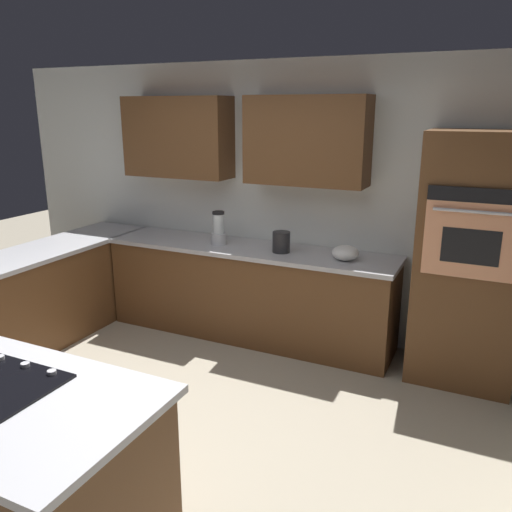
% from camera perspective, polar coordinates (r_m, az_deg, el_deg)
% --- Properties ---
extents(ground_plane, '(14.00, 14.00, 0.00)m').
position_cam_1_polar(ground_plane, '(3.90, -11.17, -18.20)').
color(ground_plane, '#9E937F').
extents(wall_back, '(6.00, 0.44, 2.60)m').
position_cam_1_polar(wall_back, '(5.09, 0.99, 7.91)').
color(wall_back, silver).
rests_on(wall_back, ground).
extents(lower_cabinets_back, '(2.80, 0.60, 0.86)m').
position_cam_1_polar(lower_cabinets_back, '(5.07, -0.83, -4.15)').
color(lower_cabinets_back, brown).
rests_on(lower_cabinets_back, ground).
extents(countertop_back, '(2.84, 0.64, 0.04)m').
position_cam_1_polar(countertop_back, '(4.93, -0.85, 0.77)').
color(countertop_back, '#B2B2B7').
rests_on(countertop_back, lower_cabinets_back).
extents(lower_cabinets_side, '(0.60, 2.90, 0.86)m').
position_cam_1_polar(lower_cabinets_side, '(5.22, -24.16, -5.00)').
color(lower_cabinets_side, brown).
rests_on(lower_cabinets_side, ground).
extents(countertop_side, '(0.64, 2.94, 0.04)m').
position_cam_1_polar(countertop_side, '(5.09, -24.73, -0.25)').
color(countertop_side, '#B2B2B7').
rests_on(countertop_side, lower_cabinets_side).
extents(wall_oven, '(0.80, 0.66, 2.01)m').
position_cam_1_polar(wall_oven, '(4.42, 22.43, -0.51)').
color(wall_oven, brown).
rests_on(wall_oven, ground).
extents(blender, '(0.15, 0.15, 0.32)m').
position_cam_1_polar(blender, '(5.00, -4.11, 2.82)').
color(blender, silver).
rests_on(blender, countertop_back).
extents(mixing_bowl, '(0.23, 0.23, 0.13)m').
position_cam_1_polar(mixing_bowl, '(4.56, 9.76, 0.35)').
color(mixing_bowl, white).
rests_on(mixing_bowl, countertop_back).
extents(kettle, '(0.16, 0.16, 0.19)m').
position_cam_1_polar(kettle, '(4.73, 2.78, 1.55)').
color(kettle, '#262628').
rests_on(kettle, countertop_back).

